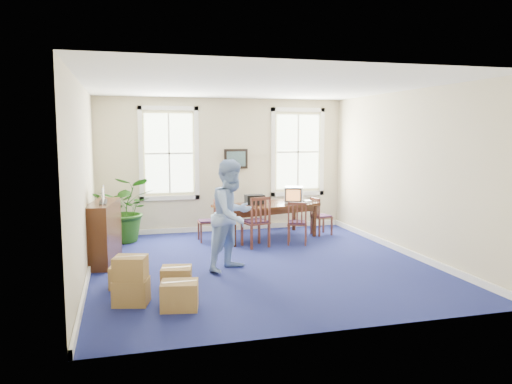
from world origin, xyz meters
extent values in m
plane|color=navy|center=(0.00, 0.00, 0.00)|extent=(6.50, 6.50, 0.00)
plane|color=white|center=(0.00, 0.00, 3.20)|extent=(6.50, 6.50, 0.00)
plane|color=beige|center=(0.00, 3.25, 1.60)|extent=(6.50, 0.00, 6.50)
plane|color=beige|center=(0.00, -3.25, 1.60)|extent=(6.50, 0.00, 6.50)
plane|color=beige|center=(-3.00, 0.00, 1.60)|extent=(0.00, 6.50, 6.50)
plane|color=beige|center=(3.00, 0.00, 1.60)|extent=(0.00, 6.50, 6.50)
cube|color=white|center=(0.00, 3.22, 0.06)|extent=(6.00, 0.04, 0.12)
cube|color=white|center=(-2.97, 0.00, 0.06)|extent=(0.04, 6.50, 0.12)
cube|color=white|center=(2.97, 0.00, 0.06)|extent=(0.04, 6.50, 0.12)
cube|color=white|center=(1.74, 2.13, 0.80)|extent=(0.17, 0.20, 0.05)
cube|color=black|center=(0.50, 2.18, 0.88)|extent=(0.43, 0.29, 0.21)
imported|color=#8BABE0|center=(-0.56, -0.25, 0.97)|extent=(1.19, 1.16, 1.93)
cube|color=#401F0F|center=(-2.75, 0.86, 0.57)|extent=(0.64, 1.50, 1.14)
imported|color=#1D4B11|center=(-2.33, 2.56, 0.72)|extent=(1.44, 1.30, 1.44)
camera|label=1|loc=(-2.39, -8.59, 2.40)|focal=35.00mm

